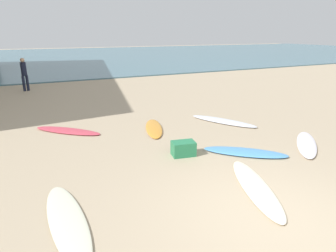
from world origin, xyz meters
name	(u,v)px	position (x,y,z in m)	size (l,w,h in m)	color
ground_plane	(271,219)	(0.00, 0.00, 0.00)	(120.00, 120.00, 0.00)	tan
ocean_water	(56,57)	(0.00, 36.40, 0.04)	(120.00, 40.00, 0.08)	slate
surfboard_0	(68,131)	(-2.50, 6.20, 0.04)	(0.53, 2.30, 0.07)	#D74658
surfboard_1	(307,144)	(3.34, 2.13, 0.04)	(0.50, 2.18, 0.09)	white
surfboard_2	(245,152)	(1.42, 2.40, 0.04)	(0.59, 2.13, 0.09)	#539DE3
surfboard_3	(223,121)	(2.55, 4.94, 0.04)	(0.56, 2.43, 0.08)	white
surfboard_4	(154,128)	(0.06, 5.26, 0.04)	(0.52, 1.99, 0.07)	orange
surfboard_5	(67,220)	(-3.13, 1.38, 0.03)	(0.57, 2.48, 0.06)	silver
surfboard_6	(256,187)	(0.45, 0.90, 0.03)	(0.54, 2.46, 0.06)	#F7EACB
beachgoer_near	(24,73)	(-3.57, 14.23, 0.96)	(0.37, 0.37, 1.72)	#191E33
beach_cooler	(183,149)	(-0.08, 3.00, 0.18)	(0.58, 0.38, 0.37)	#287F51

